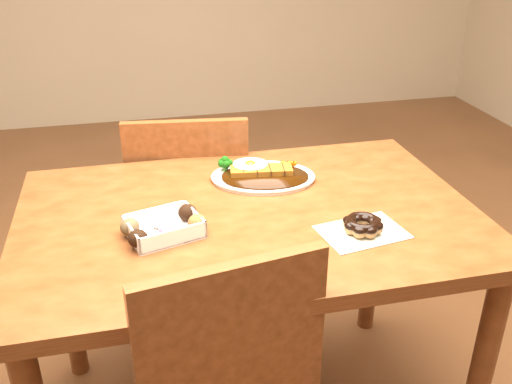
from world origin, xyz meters
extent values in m
cube|color=#542810|center=(0.00, 0.00, 0.73)|extent=(1.20, 0.80, 0.04)
cylinder|color=#542810|center=(0.54, -0.34, 0.35)|extent=(0.06, 0.06, 0.71)
cylinder|color=#542810|center=(-0.54, 0.34, 0.35)|extent=(0.06, 0.06, 0.71)
cylinder|color=#542810|center=(0.54, 0.34, 0.35)|extent=(0.06, 0.06, 0.71)
cube|color=#542810|center=(-0.09, 0.60, 0.43)|extent=(0.47, 0.47, 0.04)
cylinder|color=#542810|center=(0.10, 0.75, 0.21)|extent=(0.04, 0.04, 0.41)
cylinder|color=#542810|center=(-0.24, 0.79, 0.21)|extent=(0.04, 0.04, 0.41)
cylinder|color=#542810|center=(0.06, 0.41, 0.21)|extent=(0.04, 0.04, 0.41)
cylinder|color=#542810|center=(-0.28, 0.45, 0.21)|extent=(0.04, 0.04, 0.41)
cube|color=#542810|center=(-0.11, 0.41, 0.67)|extent=(0.40, 0.08, 0.40)
cube|color=#542810|center=(-0.12, -0.41, 0.67)|extent=(0.40, 0.10, 0.40)
ellipsoid|color=white|center=(0.08, 0.18, 0.76)|extent=(0.34, 0.27, 0.01)
ellipsoid|color=black|center=(0.09, 0.17, 0.77)|extent=(0.28, 0.23, 0.01)
cube|color=#6B380C|center=(0.08, 0.19, 0.78)|extent=(0.19, 0.09, 0.02)
ellipsoid|color=white|center=(0.05, 0.22, 0.79)|extent=(0.12, 0.11, 0.01)
ellipsoid|color=#FFB214|center=(0.05, 0.22, 0.79)|extent=(0.03, 0.03, 0.02)
cube|color=white|center=(-0.23, -0.07, 0.77)|extent=(0.20, 0.17, 0.05)
ellipsoid|color=black|center=(-0.29, -0.12, 0.78)|extent=(0.05, 0.05, 0.04)
ellipsoid|color=pink|center=(-0.22, -0.10, 0.78)|extent=(0.05, 0.05, 0.04)
ellipsoid|color=brown|center=(-0.15, -0.08, 0.78)|extent=(0.05, 0.05, 0.04)
ellipsoid|color=black|center=(-0.31, -0.06, 0.78)|extent=(0.05, 0.05, 0.04)
ellipsoid|color=beige|center=(-0.23, -0.04, 0.78)|extent=(0.05, 0.05, 0.04)
ellipsoid|color=black|center=(-0.16, -0.02, 0.78)|extent=(0.05, 0.05, 0.04)
cube|color=silver|center=(0.25, -0.17, 0.75)|extent=(0.22, 0.17, 0.00)
torus|color=olive|center=(0.25, -0.17, 0.77)|extent=(0.11, 0.11, 0.03)
torus|color=black|center=(0.25, -0.17, 0.78)|extent=(0.10, 0.10, 0.02)
camera|label=1|loc=(-0.28, -1.29, 1.47)|focal=40.00mm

